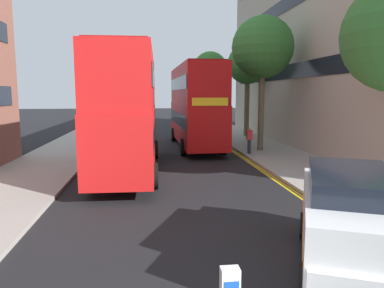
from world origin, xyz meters
name	(u,v)px	position (x,y,z in m)	size (l,w,h in m)	color
sidewalk_right	(289,161)	(6.50, 16.00, 0.07)	(4.00, 80.00, 0.14)	#9E9991
sidewalk_left	(43,166)	(-6.50, 16.00, 0.07)	(4.00, 80.00, 0.14)	#9E9991
kerb_line_outer	(264,171)	(4.40, 14.00, 0.00)	(0.10, 56.00, 0.01)	yellow
kerb_line_inner	(261,171)	(4.24, 14.00, 0.00)	(0.10, 56.00, 0.01)	yellow
double_decker_bus_away	(128,109)	(-2.13, 14.66, 3.03)	(2.99, 10.86, 5.64)	red
double_decker_bus_oncoming	(195,104)	(2.08, 22.17, 3.03)	(2.95, 10.85, 5.64)	#B20F0F
taxi_minivan	(351,223)	(3.01, 4.05, 1.07)	(3.65, 5.15, 2.12)	white
pedestrian_far	(249,140)	(4.86, 18.26, 0.99)	(0.34, 0.22, 1.62)	#2D2D38
street_tree_mid	(210,69)	(5.89, 38.51, 6.49)	(3.87, 3.87, 8.33)	#6B6047
street_tree_far	(248,65)	(7.18, 27.41, 6.12)	(3.38, 3.38, 7.76)	#6B6047
street_tree_distant	(263,48)	(5.98, 19.67, 6.55)	(3.86, 3.86, 8.39)	#6B6047
townhouse_terrace_right	(349,50)	(13.50, 22.80, 6.87)	(10.08, 28.00, 13.74)	#B2A893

